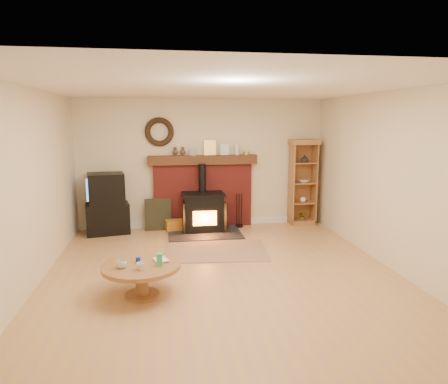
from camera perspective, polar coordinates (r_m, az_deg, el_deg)
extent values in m
plane|color=tan|center=(5.84, -0.21, -11.67)|extent=(5.50, 5.50, 0.00)
cube|color=beige|center=(8.19, -3.12, 4.06)|extent=(5.00, 0.02, 2.60)
cube|color=beige|center=(2.86, 8.15, -7.65)|extent=(5.00, 0.02, 2.60)
cube|color=beige|center=(5.68, -26.01, 0.31)|extent=(0.02, 5.50, 2.60)
cube|color=beige|center=(6.36, 22.67, 1.51)|extent=(0.02, 5.50, 2.60)
cube|color=white|center=(5.43, -0.23, 14.70)|extent=(5.00, 5.50, 0.02)
cube|color=white|center=(8.40, -3.03, -4.40)|extent=(5.00, 0.04, 0.12)
torus|color=black|center=(8.05, -9.22, 8.47)|extent=(0.57, 0.11, 0.57)
cube|color=maroon|center=(8.21, -3.03, -0.51)|extent=(2.00, 0.15, 1.30)
cube|color=#391F12|center=(8.07, -3.05, 4.61)|extent=(2.20, 0.22, 0.18)
cube|color=#999999|center=(8.05, -4.49, 5.72)|extent=(0.13, 0.05, 0.14)
cube|color=gold|center=(8.10, -2.03, 6.34)|extent=(0.24, 0.06, 0.30)
cube|color=white|center=(8.14, 0.08, 6.09)|extent=(0.18, 0.05, 0.22)
cylinder|color=white|center=(8.17, 1.85, 6.09)|extent=(0.08, 0.08, 0.22)
cylinder|color=gold|center=(8.21, 3.22, 5.58)|extent=(0.14, 0.14, 0.07)
cube|color=black|center=(7.80, -2.80, -5.88)|extent=(1.40, 1.00, 0.03)
cube|color=black|center=(7.90, -2.97, -2.95)|extent=(0.75, 0.54, 0.70)
cube|color=black|center=(7.82, -3.00, -0.33)|extent=(0.83, 0.59, 0.04)
cylinder|color=black|center=(7.92, -3.13, 2.00)|extent=(0.14, 0.14, 0.56)
cube|color=orange|center=(7.64, -2.76, -3.77)|extent=(0.45, 0.02, 0.28)
cube|color=black|center=(7.67, -5.36, -3.60)|extent=(0.18, 0.24, 0.56)
cube|color=black|center=(7.74, -0.27, -3.42)|extent=(0.18, 0.24, 0.56)
cube|color=brown|center=(6.81, -1.18, -8.35)|extent=(1.81, 1.33, 0.01)
cube|color=black|center=(8.12, -16.27, -3.60)|extent=(0.89, 0.69, 0.59)
cube|color=black|center=(8.00, -16.48, 0.50)|extent=(0.75, 0.67, 0.59)
cube|color=#3477D1|center=(7.73, -17.13, 0.35)|extent=(0.53, 0.11, 0.42)
cube|color=#956231|center=(8.66, 10.99, -4.19)|extent=(0.51, 0.37, 0.10)
cube|color=#956231|center=(8.66, 10.78, 1.35)|extent=(0.51, 0.02, 1.64)
cube|color=#956231|center=(8.42, 9.60, 1.13)|extent=(0.02, 0.37, 1.64)
cube|color=#956231|center=(8.59, 12.73, 1.20)|extent=(0.02, 0.37, 1.64)
cube|color=#956231|center=(8.41, 11.38, 7.01)|extent=(0.57, 0.41, 0.10)
cube|color=#956231|center=(8.57, 11.09, -1.48)|extent=(0.47, 0.33, 0.02)
cube|color=#956231|center=(8.50, 11.18, 1.30)|extent=(0.47, 0.33, 0.02)
cube|color=#956231|center=(8.44, 11.28, 4.12)|extent=(0.47, 0.33, 0.02)
imported|color=white|center=(8.39, 11.42, 4.70)|extent=(0.15, 0.15, 0.16)
imported|color=white|center=(8.45, 11.31, 1.48)|extent=(0.20, 0.20, 0.05)
sphere|color=white|center=(8.51, 11.22, -1.09)|extent=(0.12, 0.12, 0.12)
imported|color=#3EAC60|center=(8.58, 11.14, -3.31)|extent=(0.18, 0.15, 0.20)
cube|color=gold|center=(8.03, -6.98, -4.77)|extent=(0.39, 0.28, 0.22)
cube|color=black|center=(8.12, -9.40, -3.17)|extent=(0.53, 0.14, 0.63)
cylinder|color=black|center=(8.29, 2.16, -4.87)|extent=(0.16, 0.16, 0.04)
cylinder|color=black|center=(8.20, 1.83, -2.66)|extent=(0.02, 0.02, 0.70)
cylinder|color=black|center=(8.21, 2.18, -2.65)|extent=(0.02, 0.02, 0.70)
cylinder|color=black|center=(8.22, 2.52, -2.64)|extent=(0.02, 0.02, 0.70)
cylinder|color=brown|center=(5.28, -11.60, -14.15)|extent=(0.43, 0.43, 0.03)
cylinder|color=brown|center=(5.21, -11.68, -12.33)|extent=(0.16, 0.16, 0.34)
cylinder|color=brown|center=(5.14, -11.76, -10.31)|extent=(0.98, 0.98, 0.05)
imported|color=white|center=(5.04, -14.42, -9.97)|extent=(0.12, 0.12, 0.09)
imported|color=white|center=(4.92, -11.84, -10.36)|extent=(0.10, 0.10, 0.09)
imported|color=#4C331E|center=(5.18, -9.89, -9.67)|extent=(0.16, 0.22, 0.02)
cylinder|color=navy|center=(5.18, -12.16, -9.47)|extent=(0.06, 0.06, 0.07)
cube|color=#3EAC60|center=(5.00, -9.21, -9.54)|extent=(0.07, 0.07, 0.16)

